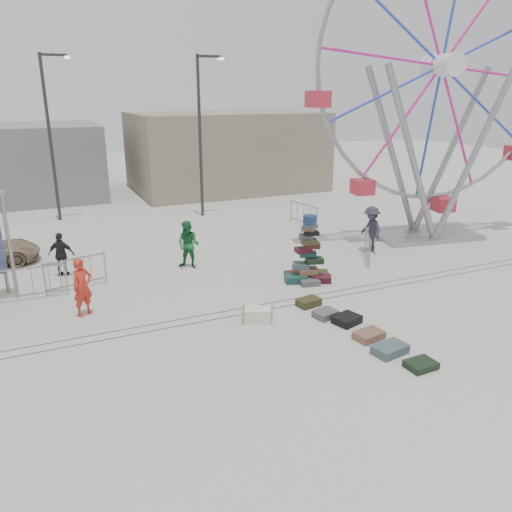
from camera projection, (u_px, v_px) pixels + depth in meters
name	position (u px, v px, depth m)	size (l,w,h in m)	color
ground	(246.00, 323.00, 14.10)	(90.00, 90.00, 0.00)	#9E9E99
track_line_near	(238.00, 315.00, 14.62)	(40.00, 0.04, 0.01)	#47443F
track_line_far	(233.00, 310.00, 14.96)	(40.00, 0.04, 0.01)	#47443F
building_right	(226.00, 151.00, 33.38)	(12.00, 8.00, 5.00)	gray
building_left	(13.00, 162.00, 30.18)	(10.00, 8.00, 4.40)	gray
lamp_post_right	(202.00, 129.00, 25.18)	(1.41, 0.25, 8.00)	#2D2D30
lamp_post_left	(51.00, 130.00, 24.20)	(1.41, 0.25, 8.00)	#2D2D30
suitcase_tower	(308.00, 262.00, 17.16)	(1.81, 1.49, 2.32)	#174742
ferris_wheel	(439.00, 90.00, 20.74)	(10.97, 3.41, 12.86)	gray
steamer_trunk	(258.00, 315.00, 14.18)	(0.84, 0.49, 0.39)	silver
row_case_0	(309.00, 302.00, 15.23)	(0.71, 0.47, 0.23)	#39381C
row_case_1	(326.00, 314.00, 14.45)	(0.65, 0.52, 0.20)	#53575A
row_case_2	(347.00, 319.00, 14.07)	(0.72, 0.59, 0.23)	black
row_case_3	(369.00, 335.00, 13.18)	(0.77, 0.53, 0.21)	brown
row_case_4	(390.00, 349.00, 12.43)	(0.87, 0.56, 0.23)	#425B5F
row_case_5	(421.00, 365.00, 11.79)	(0.70, 0.53, 0.17)	black
barricade_dummy_b	(32.00, 283.00, 15.59)	(2.00, 0.10, 1.10)	gray
barricade_dummy_c	(76.00, 273.00, 16.41)	(2.00, 0.10, 1.10)	gray
barricade_wheel_front	(368.00, 246.00, 19.30)	(2.00, 0.10, 1.10)	gray
barricade_wheel_back	(304.00, 214.00, 24.36)	(2.00, 0.10, 1.10)	gray
pedestrian_red	(82.00, 287.00, 14.40)	(0.63, 0.41, 1.73)	red
pedestrian_green	(188.00, 245.00, 18.34)	(0.86, 0.67, 1.77)	#196631
pedestrian_black	(61.00, 255.00, 17.55)	(0.92, 0.38, 1.57)	black
pedestrian_grey	(371.00, 229.00, 20.27)	(1.20, 0.69, 1.86)	#272633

